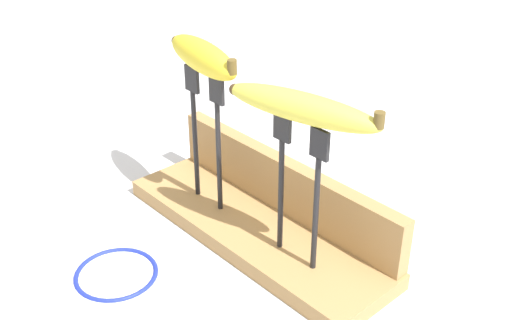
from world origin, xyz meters
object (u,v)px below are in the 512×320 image
object	(u,v)px
banana_raised_right	(302,107)
wire_coil	(116,272)
fork_stand_left	(206,128)
fork_stand_right	(299,180)
banana_raised_left	(203,56)

from	to	relation	value
banana_raised_right	wire_coil	distance (m)	0.33
fork_stand_left	fork_stand_right	distance (m)	0.18
fork_stand_left	fork_stand_right	xyz separation A→B (m)	(0.18, 0.00, -0.00)
fork_stand_left	banana_raised_left	bearing A→B (deg)	171.00
fork_stand_left	fork_stand_right	world-z (taller)	fork_stand_left
fork_stand_left	banana_raised_right	bearing A→B (deg)	-0.01
fork_stand_right	banana_raised_left	xyz separation A→B (m)	(-0.18, 0.00, 0.11)
banana_raised_left	banana_raised_right	world-z (taller)	banana_raised_left
fork_stand_left	fork_stand_right	bearing A→B (deg)	0.00
wire_coil	banana_raised_right	bearing A→B (deg)	49.35
banana_raised_left	banana_raised_right	xyz separation A→B (m)	(0.18, -0.00, -0.01)
fork_stand_left	wire_coil	distance (m)	0.22
fork_stand_right	fork_stand_left	bearing A→B (deg)	180.00
banana_raised_right	wire_coil	xyz separation A→B (m)	(-0.15, -0.18, -0.23)
fork_stand_right	banana_raised_left	bearing A→B (deg)	180.00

